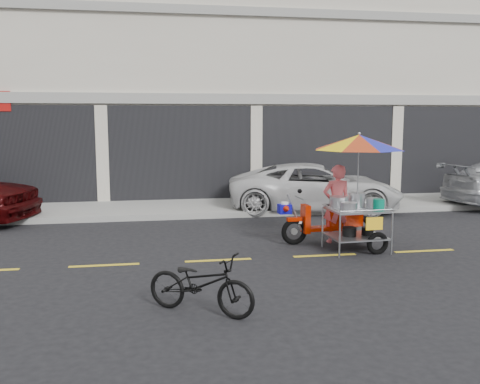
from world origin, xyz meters
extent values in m
plane|color=black|center=(0.00, 0.00, 0.00)|extent=(90.00, 90.00, 0.00)
cube|color=gray|center=(0.00, 5.50, 0.07)|extent=(45.00, 3.00, 0.15)
cube|color=beige|center=(0.00, 10.50, 4.00)|extent=(36.00, 8.00, 8.00)
cube|color=black|center=(0.00, 6.47, 1.45)|extent=(35.28, 0.06, 2.90)
cube|color=gray|center=(0.00, 6.45, 3.10)|extent=(36.00, 0.12, 0.30)
cube|color=gray|center=(0.00, 6.45, 5.60)|extent=(36.00, 0.12, 0.25)
cube|color=gold|center=(0.00, 0.00, 0.00)|extent=(42.00, 0.10, 0.01)
imported|color=silver|center=(1.30, 4.70, 0.65)|extent=(5.05, 3.06, 1.31)
imported|color=black|center=(-2.56, -2.57, 0.40)|extent=(1.57, 1.29, 0.80)
torus|color=black|center=(-0.33, 0.95, 0.27)|extent=(0.55, 0.13, 0.54)
torus|color=black|center=(1.09, 1.03, 0.27)|extent=(0.55, 0.13, 0.54)
cylinder|color=#9EA0A5|center=(-0.33, 0.95, 0.27)|extent=(0.14, 0.06, 0.13)
cylinder|color=#9EA0A5|center=(1.09, 1.03, 0.27)|extent=(0.14, 0.06, 0.13)
cube|color=#AD1800|center=(-0.33, 0.95, 0.52)|extent=(0.31, 0.13, 0.08)
cylinder|color=#9EA0A5|center=(-0.33, 0.95, 0.66)|extent=(0.35, 0.07, 0.77)
cube|color=#AD1800|center=(-0.09, 0.96, 0.52)|extent=(0.13, 0.33, 0.57)
cube|color=#AD1800|center=(0.33, 0.99, 0.30)|extent=(0.77, 0.30, 0.08)
cube|color=#AD1800|center=(0.76, 1.01, 0.52)|extent=(0.72, 0.28, 0.38)
cube|color=black|center=(0.67, 1.00, 0.74)|extent=(0.63, 0.26, 0.09)
cylinder|color=#9EA0A5|center=(-0.21, 0.96, 0.95)|extent=(0.06, 0.52, 0.03)
sphere|color=black|center=(-0.17, 1.15, 1.06)|extent=(0.09, 0.09, 0.09)
cylinder|color=white|center=(-0.21, 0.96, 0.46)|extent=(0.12, 0.12, 0.05)
cube|color=#0A0790|center=(-0.54, 0.94, 0.74)|extent=(0.26, 0.22, 0.19)
cylinder|color=white|center=(-0.54, 0.94, 0.85)|extent=(0.16, 0.16, 0.05)
cone|color=#AD1800|center=(-0.53, 0.78, 0.76)|extent=(0.18, 0.22, 0.17)
torus|color=black|center=(1.01, -0.07, 0.21)|extent=(0.44, 0.12, 0.44)
cylinder|color=#9EA0A5|center=(0.21, -0.21, 0.40)|extent=(0.04, 0.04, 0.81)
cylinder|color=#9EA0A5|center=(0.16, 0.65, 0.40)|extent=(0.04, 0.04, 0.81)
cylinder|color=#9EA0A5|center=(1.25, -0.15, 0.40)|extent=(0.04, 0.04, 0.81)
cylinder|color=#9EA0A5|center=(1.20, 0.70, 0.40)|extent=(0.04, 0.04, 0.81)
cube|color=#9EA0A5|center=(0.71, 0.25, 0.28)|extent=(1.09, 0.91, 0.03)
cube|color=#9EA0A5|center=(0.71, 0.25, 0.81)|extent=(1.09, 0.91, 0.04)
cylinder|color=#9EA0A5|center=(0.73, -0.18, 0.86)|extent=(1.04, 0.08, 0.02)
cylinder|color=#9EA0A5|center=(0.68, 0.67, 0.86)|extent=(1.04, 0.08, 0.02)
cylinder|color=#9EA0A5|center=(0.18, 0.22, 0.86)|extent=(0.07, 0.85, 0.02)
cylinder|color=#9EA0A5|center=(1.23, 0.27, 0.86)|extent=(0.07, 0.85, 0.02)
cylinder|color=#9EA0A5|center=(0.68, 0.67, 0.28)|extent=(0.07, 0.71, 0.04)
cylinder|color=#9EA0A5|center=(0.68, 0.67, 0.76)|extent=(0.07, 0.71, 0.04)
cube|color=yellow|center=(0.87, -0.20, 0.62)|extent=(0.33, 0.04, 0.24)
cylinder|color=#B7B7BC|center=(0.41, 0.42, 0.92)|extent=(0.38, 0.38, 0.20)
cylinder|color=#B7B7BC|center=(0.79, 0.46, 0.95)|extent=(0.32, 0.32, 0.26)
cylinder|color=#B7B7BC|center=(1.06, 0.31, 0.91)|extent=(0.28, 0.28, 0.17)
cylinder|color=#B7B7BC|center=(0.48, 0.06, 0.89)|extent=(0.32, 0.32, 0.14)
cylinder|color=#046F51|center=(1.05, 0.03, 0.93)|extent=(0.22, 0.22, 0.21)
cylinder|color=black|center=(0.56, 0.24, 0.38)|extent=(0.28, 0.28, 0.17)
cylinder|color=black|center=(0.94, 0.26, 0.37)|extent=(0.24, 0.24, 0.15)
cylinder|color=#9EA0A5|center=(0.75, 0.34, 1.52)|extent=(0.02, 0.02, 1.42)
sphere|color=#9EA0A5|center=(0.75, 0.34, 2.25)|extent=(0.06, 0.06, 0.06)
imported|color=#E35B5F|center=(0.57, 1.00, 0.80)|extent=(0.61, 0.41, 1.61)
camera|label=1|loc=(-3.20, -9.29, 2.55)|focal=40.00mm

